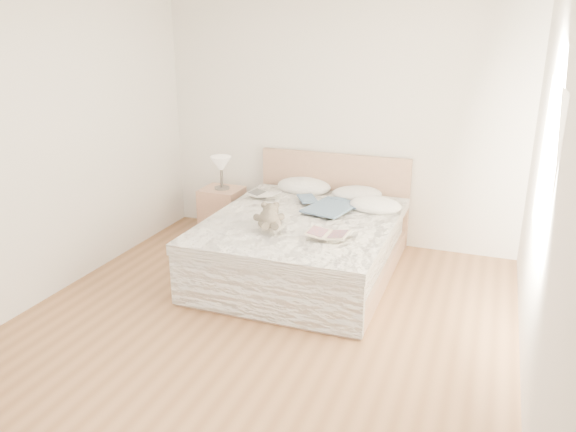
{
  "coord_description": "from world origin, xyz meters",
  "views": [
    {
      "loc": [
        1.65,
        -3.68,
        2.35
      ],
      "look_at": [
        -0.12,
        1.05,
        0.62
      ],
      "focal_mm": 35.0,
      "sensor_mm": 36.0,
      "label": 1
    }
  ],
  "objects_px": {
    "photo_book": "(264,194)",
    "teddy_bear": "(269,225)",
    "nightstand": "(222,212)",
    "bed": "(305,243)",
    "table_lamp": "(221,166)",
    "childrens_book": "(328,234)"
  },
  "relations": [
    {
      "from": "photo_book",
      "to": "teddy_bear",
      "type": "height_order",
      "value": "teddy_bear"
    },
    {
      "from": "nightstand",
      "to": "photo_book",
      "type": "height_order",
      "value": "photo_book"
    },
    {
      "from": "bed",
      "to": "nightstand",
      "type": "bearing_deg",
      "value": 151.8
    },
    {
      "from": "table_lamp",
      "to": "photo_book",
      "type": "distance_m",
      "value": 0.7
    },
    {
      "from": "photo_book",
      "to": "bed",
      "type": "bearing_deg",
      "value": -23.83
    },
    {
      "from": "nightstand",
      "to": "bed",
      "type": "bearing_deg",
      "value": -28.2
    },
    {
      "from": "childrens_book",
      "to": "teddy_bear",
      "type": "xyz_separation_m",
      "value": [
        -0.54,
        -0.01,
        0.02
      ]
    },
    {
      "from": "bed",
      "to": "table_lamp",
      "type": "height_order",
      "value": "bed"
    },
    {
      "from": "table_lamp",
      "to": "nightstand",
      "type": "bearing_deg",
      "value": 149.57
    },
    {
      "from": "bed",
      "to": "childrens_book",
      "type": "relative_size",
      "value": 5.84
    },
    {
      "from": "teddy_bear",
      "to": "photo_book",
      "type": "bearing_deg",
      "value": 91.05
    },
    {
      "from": "nightstand",
      "to": "photo_book",
      "type": "relative_size",
      "value": 1.72
    },
    {
      "from": "table_lamp",
      "to": "childrens_book",
      "type": "height_order",
      "value": "table_lamp"
    },
    {
      "from": "table_lamp",
      "to": "photo_book",
      "type": "height_order",
      "value": "table_lamp"
    },
    {
      "from": "bed",
      "to": "photo_book",
      "type": "distance_m",
      "value": 0.8
    },
    {
      "from": "bed",
      "to": "teddy_bear",
      "type": "relative_size",
      "value": 6.18
    },
    {
      "from": "photo_book",
      "to": "childrens_book",
      "type": "xyz_separation_m",
      "value": [
        0.99,
        -0.92,
        0.0
      ]
    },
    {
      "from": "childrens_book",
      "to": "teddy_bear",
      "type": "distance_m",
      "value": 0.54
    },
    {
      "from": "bed",
      "to": "teddy_bear",
      "type": "height_order",
      "value": "bed"
    },
    {
      "from": "bed",
      "to": "photo_book",
      "type": "bearing_deg",
      "value": 145.91
    },
    {
      "from": "table_lamp",
      "to": "photo_book",
      "type": "bearing_deg",
      "value": -21.76
    },
    {
      "from": "nightstand",
      "to": "childrens_book",
      "type": "height_order",
      "value": "childrens_book"
    }
  ]
}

